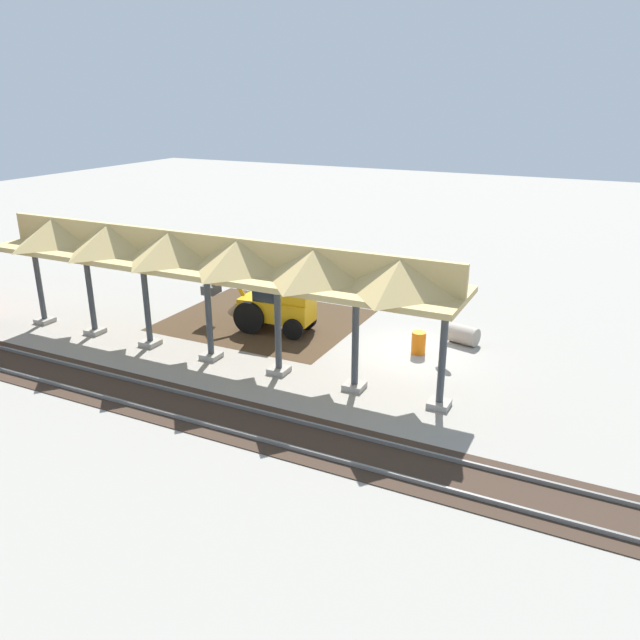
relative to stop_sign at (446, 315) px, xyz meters
name	(u,v)px	position (x,y,z in m)	size (l,w,h in m)	color
ground_plane	(411,352)	(1.18, 0.30, -1.67)	(120.00, 120.00, 0.00)	gray
dirt_work_zone	(264,320)	(8.38, -0.29, -1.67)	(8.35, 7.00, 0.01)	#42301E
platform_canopy	(205,254)	(8.00, 4.32, 2.48)	(19.38, 3.20, 4.90)	#9E998E
rail_tracks	(327,444)	(1.18, 8.09, -1.65)	(60.00, 2.58, 0.15)	slate
stop_sign	(446,315)	(0.00, 0.00, 0.00)	(0.70, 0.35, 2.32)	gray
backhoe	(273,302)	(7.35, 0.58, -0.41)	(5.19, 1.88, 2.82)	orange
dirt_mound	(252,311)	(9.55, -1.15, -1.67)	(4.68, 4.68, 2.18)	#42301E
concrete_pipe	(464,335)	(-0.43, -1.49, -1.29)	(1.30, 1.02, 0.77)	#9E9384
traffic_barrel	(419,343)	(0.91, 0.31, -1.22)	(0.56, 0.56, 0.90)	orange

